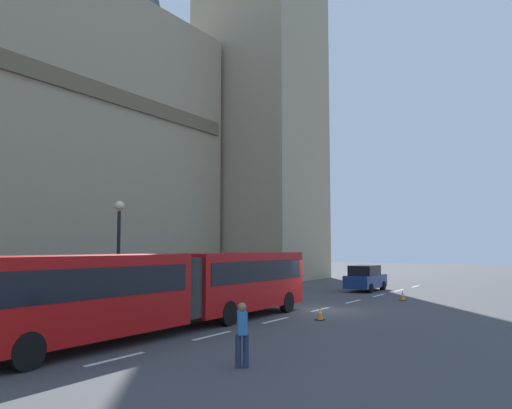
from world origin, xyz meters
The scene contains 8 objects.
ground_plane centered at (0.00, 0.00, 0.00)m, with size 160.00×160.00×0.00m, color #424244.
lane_centre_marking centered at (2.67, 0.00, 0.00)m, with size 34.40×0.16×0.01m.
articulated_bus centered at (-8.69, 1.99, 1.75)m, with size 17.17×2.54×2.90m.
sedan_lead centered at (12.52, 1.94, 0.91)m, with size 4.40×1.86×1.85m.
traffic_cone_west centered at (-3.16, -1.61, 0.28)m, with size 0.36×0.36×0.58m.
traffic_cone_middle centered at (7.07, -2.29, 0.28)m, with size 0.36×0.36×0.58m.
street_lamp centered at (-7.20, 6.50, 3.06)m, with size 0.44×0.44×5.27m.
pedestrian_near_cones centered at (-12.45, -3.62, 0.91)m, with size 0.46×0.44×1.69m.
Camera 1 is at (-24.14, -11.24, 3.14)m, focal length 36.59 mm.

